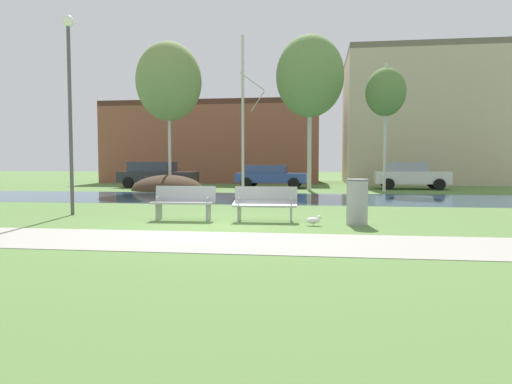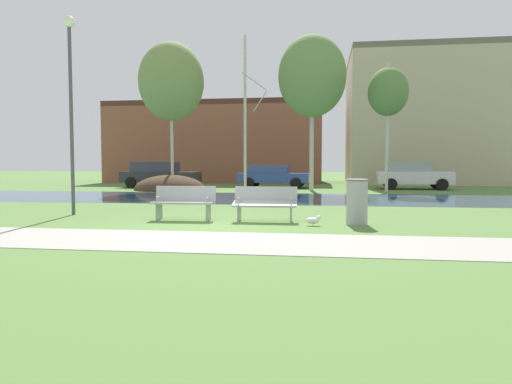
% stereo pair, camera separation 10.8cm
% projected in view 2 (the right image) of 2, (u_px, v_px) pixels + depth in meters
% --- Properties ---
extents(ground_plane, '(120.00, 120.00, 0.00)m').
position_uv_depth(ground_plane, '(266.00, 196.00, 20.50)').
color(ground_plane, '#517538').
extents(paved_path_strip, '(60.00, 2.32, 0.01)m').
position_uv_depth(paved_path_strip, '(188.00, 241.00, 8.69)').
color(paved_path_strip, '#9E998E').
rests_on(paved_path_strip, ground).
extents(river_band, '(80.00, 6.46, 0.01)m').
position_uv_depth(river_band, '(263.00, 198.00, 19.53)').
color(river_band, '#33516B').
rests_on(river_band, ground).
extents(soil_mound, '(3.92, 3.57, 1.67)m').
position_uv_depth(soil_mound, '(170.00, 190.00, 25.45)').
color(soil_mound, '#423021').
rests_on(soil_mound, ground).
extents(bench_left, '(1.61, 0.59, 0.87)m').
position_uv_depth(bench_left, '(184.00, 202.00, 11.96)').
color(bench_left, '#9EA0A3').
rests_on(bench_left, ground).
extents(bench_right, '(1.61, 0.59, 0.87)m').
position_uv_depth(bench_right, '(265.00, 203.00, 11.66)').
color(bench_right, '#9EA0A3').
rests_on(bench_right, ground).
extents(trash_bin, '(0.53, 0.53, 1.09)m').
position_uv_depth(trash_bin, '(357.00, 201.00, 10.98)').
color(trash_bin, '#999B9E').
rests_on(trash_bin, ground).
extents(seagull, '(0.39, 0.15, 0.25)m').
position_uv_depth(seagull, '(313.00, 220.00, 10.83)').
color(seagull, white).
rests_on(seagull, ground).
extents(streetlamp, '(0.32, 0.32, 5.56)m').
position_uv_depth(streetlamp, '(70.00, 84.00, 12.96)').
color(streetlamp, '#4C4C51').
rests_on(streetlamp, ground).
extents(birch_far_left, '(3.59, 3.59, 8.13)m').
position_uv_depth(birch_far_left, '(171.00, 82.00, 25.50)').
color(birch_far_left, beige).
rests_on(birch_far_left, ground).
extents(birch_left, '(1.31, 2.43, 8.47)m').
position_uv_depth(birch_left, '(246.00, 112.00, 25.51)').
color(birch_left, beige).
rests_on(birch_left, ground).
extents(birch_center_left, '(3.59, 3.59, 8.24)m').
position_uv_depth(birch_center_left, '(312.00, 76.00, 24.49)').
color(birch_center_left, '#BCB7A8').
rests_on(birch_center_left, ground).
extents(birch_center, '(2.02, 2.02, 6.49)m').
position_uv_depth(birch_center, '(388.00, 92.00, 23.30)').
color(birch_center, beige).
rests_on(birch_center, ground).
extents(parked_van_nearest_dark, '(4.72, 2.26, 1.55)m').
position_uv_depth(parked_van_nearest_dark, '(159.00, 174.00, 28.28)').
color(parked_van_nearest_dark, '#282B30').
rests_on(parked_van_nearest_dark, ground).
extents(parked_sedan_second_blue, '(4.30, 2.21, 1.36)m').
position_uv_depth(parked_sedan_second_blue, '(273.00, 176.00, 27.77)').
color(parked_sedan_second_blue, '#2D4793').
rests_on(parked_sedan_second_blue, ground).
extents(parked_hatch_third_white, '(4.13, 2.24, 1.52)m').
position_uv_depth(parked_hatch_third_white, '(413.00, 175.00, 26.22)').
color(parked_hatch_third_white, silver).
rests_on(parked_hatch_third_white, ground).
extents(building_brick_low, '(16.45, 6.23, 6.14)m').
position_uv_depth(building_brick_low, '(217.00, 143.00, 36.71)').
color(building_brick_low, brown).
rests_on(building_brick_low, ground).
extents(building_beige_block, '(10.37, 8.94, 9.40)m').
position_uv_depth(building_beige_block, '(420.00, 120.00, 34.16)').
color(building_beige_block, '#BCAD8E').
rests_on(building_beige_block, ground).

